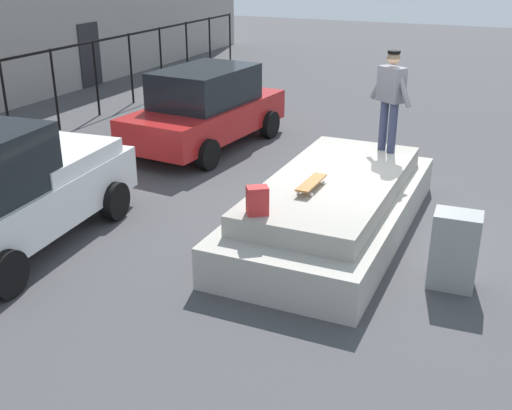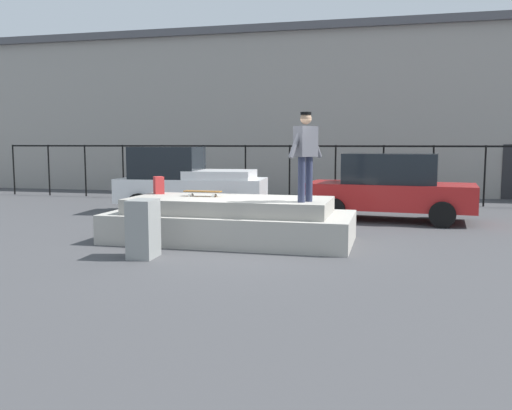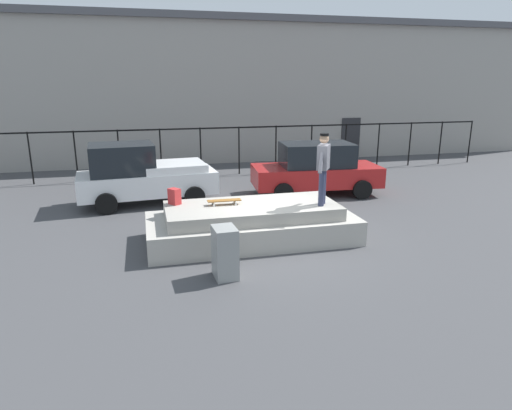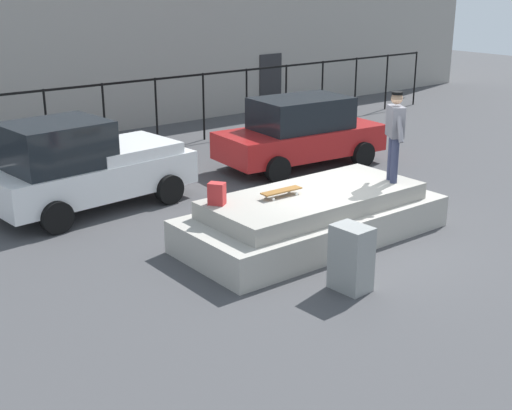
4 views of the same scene
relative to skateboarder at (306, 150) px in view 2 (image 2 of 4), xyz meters
name	(u,v)px [view 2 (image 2 of 4)]	position (x,y,z in m)	size (l,w,h in m)	color
ground_plane	(254,245)	(-1.06, 0.13, -1.92)	(60.00, 60.00, 0.00)	#424244
concrete_ledge	(230,221)	(-1.64, 0.41, -1.50)	(5.08, 2.22, 0.91)	#ADA89E
skateboarder	(306,150)	(0.00, 0.00, 0.00)	(0.57, 0.84, 1.72)	#2D334C
skateboard	(203,192)	(-2.30, 0.57, -0.90)	(0.82, 0.24, 0.12)	brown
backpack	(159,185)	(-3.46, 0.91, -0.81)	(0.28, 0.20, 0.39)	red
car_white_pickup_near	(187,181)	(-4.21, 4.60, -0.97)	(4.38, 2.25, 1.94)	white
car_red_sedan_mid	(390,187)	(1.59, 4.42, -1.03)	(4.45, 2.31, 1.77)	#B21E1E
utility_box	(143,229)	(-2.67, -1.56, -1.39)	(0.44, 0.60, 1.05)	gray
fence_row	(312,164)	(-1.06, 8.45, -0.61)	(24.06, 0.06, 1.98)	black
warehouse_building	(333,114)	(-1.06, 15.02, 1.43)	(36.16, 8.28, 6.68)	gray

